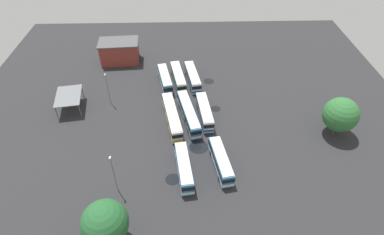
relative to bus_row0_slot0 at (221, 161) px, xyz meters
The scene contains 19 objects.
ground_plane 16.03m from the bus_row0_slot0, 22.64° to the left, with size 109.75×109.75×0.00m, color #28282B.
bus_row0_slot0 is the anchor object (origin of this frame).
bus_row0_slot2 7.47m from the bus_row0_slot0, 101.37° to the left, with size 11.36×3.79×3.45m.
bus_row1_slot0 15.56m from the bus_row0_slot0, ahead, with size 11.77×3.70×3.45m.
bus_row1_slot1 15.97m from the bus_row0_slot0, 22.40° to the left, with size 14.91×5.49×3.45m.
bus_row1_slot2 17.06m from the bus_row0_slot0, 35.60° to the left, with size 14.92×5.14×3.45m.
bus_row2_slot0 30.60m from the bus_row0_slot0, ahead, with size 12.08×4.30×3.45m.
bus_row2_slot1 31.45m from the bus_row0_slot0, 15.82° to the left, with size 12.18×4.43×3.45m.
bus_row2_slot2 31.75m from the bus_row0_slot0, 22.42° to the left, with size 11.50×4.54×3.45m.
depot_building 49.59m from the bus_row0_slot0, 31.48° to the left, with size 7.96×11.90×6.46m.
maintenance_shelter 40.37m from the bus_row0_slot0, 60.07° to the left, with size 9.34×7.13×3.76m.
lamp_post_near_entrance 20.72m from the bus_row0_slot0, 104.69° to the left, with size 0.56×0.28×9.26m.
lamp_post_far_corner 33.67m from the bus_row0_slot0, 49.72° to the left, with size 0.56×0.28×8.57m.
tree_northwest 25.11m from the bus_row0_slot0, 128.45° to the left, with size 7.32×7.32×9.45m.
tree_north_edge 28.31m from the bus_row0_slot0, 70.93° to the right, with size 7.58×7.58×9.23m.
puddle_back_corner 18.71m from the bus_row0_slot0, ahead, with size 2.40×2.40×0.01m, color black.
puddle_centre_drain 7.22m from the bus_row0_slot0, 36.05° to the left, with size 4.11×4.11×0.01m, color black.
puddle_near_shelter 10.15m from the bus_row0_slot0, 106.83° to the left, with size 2.89×2.89×0.01m, color black.
puddle_between_rows 30.70m from the bus_row0_slot0, ahead, with size 2.85×2.85×0.01m, color black.
Camera 1 is at (-56.28, 0.81, 49.19)m, focal length 29.52 mm.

